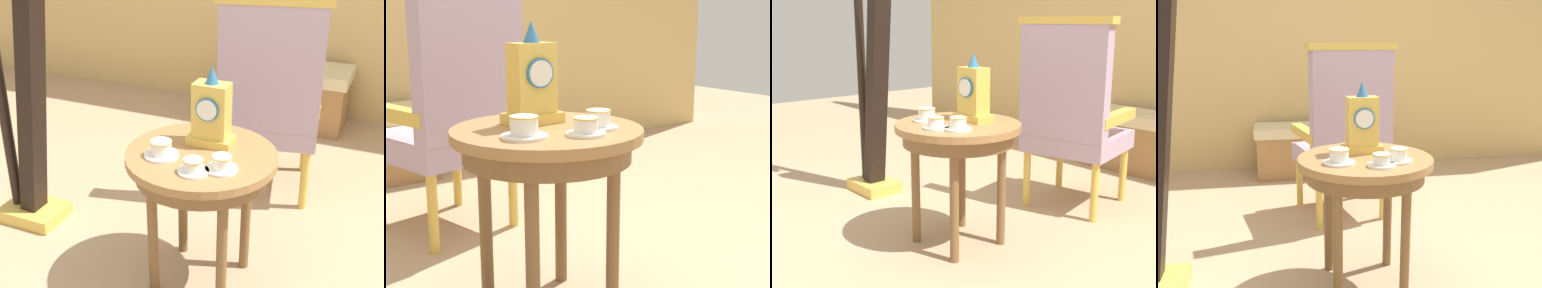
% 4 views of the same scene
% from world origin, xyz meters
% --- Properties ---
extents(ground_plane, '(10.00, 10.00, 0.00)m').
position_xyz_m(ground_plane, '(0.00, 0.00, 0.00)').
color(ground_plane, tan).
extents(side_table, '(0.62, 0.62, 0.63)m').
position_xyz_m(side_table, '(0.03, 0.05, 0.55)').
color(side_table, '#9E7042').
rests_on(side_table, ground).
extents(teacup_left, '(0.14, 0.14, 0.07)m').
position_xyz_m(teacup_left, '(-0.10, -0.03, 0.66)').
color(teacup_left, white).
rests_on(teacup_left, side_table).
extents(teacup_right, '(0.12, 0.12, 0.06)m').
position_xyz_m(teacup_right, '(0.07, -0.11, 0.66)').
color(teacup_right, white).
rests_on(teacup_right, side_table).
extents(teacup_center, '(0.13, 0.13, 0.06)m').
position_xyz_m(teacup_center, '(0.16, -0.05, 0.66)').
color(teacup_center, white).
rests_on(teacup_center, side_table).
extents(mantel_clock, '(0.19, 0.11, 0.34)m').
position_xyz_m(mantel_clock, '(0.04, 0.15, 0.77)').
color(mantel_clock, gold).
rests_on(mantel_clock, side_table).
extents(armchair, '(0.64, 0.63, 1.14)m').
position_xyz_m(armchair, '(0.08, 0.88, 0.59)').
color(armchair, '#B299B7').
rests_on(armchair, ground).
extents(harp, '(0.40, 0.24, 1.82)m').
position_xyz_m(harp, '(-0.93, 0.16, 0.74)').
color(harp, gold).
rests_on(harp, ground).
extents(window_bench, '(0.90, 0.40, 0.44)m').
position_xyz_m(window_bench, '(-0.07, 1.95, 0.22)').
color(window_bench, beige).
rests_on(window_bench, ground).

